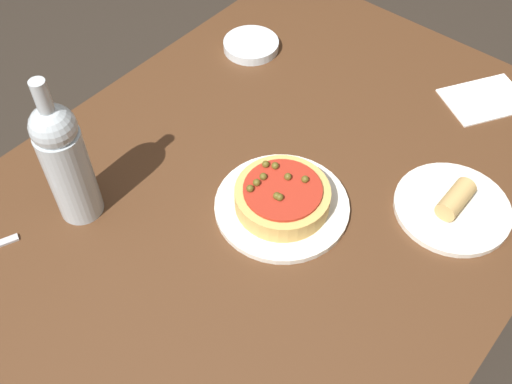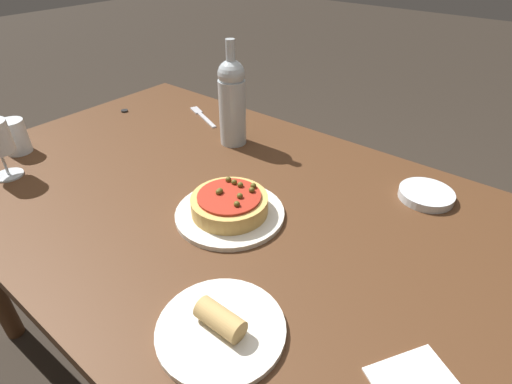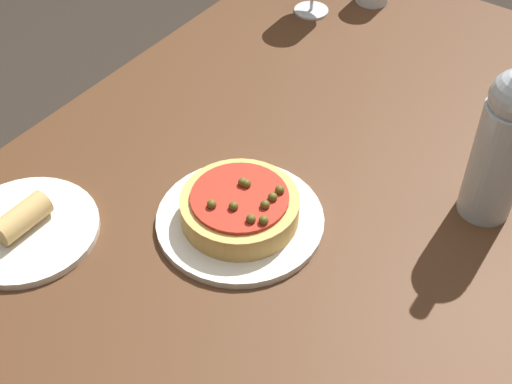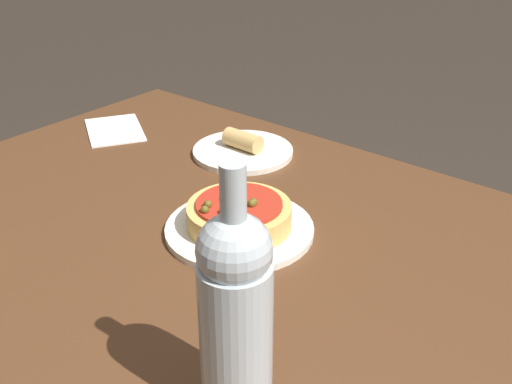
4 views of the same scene
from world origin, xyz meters
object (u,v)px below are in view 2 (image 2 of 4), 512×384
object	(u,v)px
dinner_plate	(230,213)
pizza	(230,203)
wine_bottle	(232,101)
side_bowl	(426,195)
water_cup	(15,137)
dining_table	(219,218)
side_plate	(221,327)
bottle_cap	(124,111)
fork	(202,115)

from	to	relation	value
dinner_plate	pizza	distance (m)	0.03
wine_bottle	side_bowl	bearing A→B (deg)	-172.95
water_cup	side_bowl	world-z (taller)	water_cup
dining_table	pizza	size ratio (longest dim) A/B	8.53
dinner_plate	side_plate	bearing A→B (deg)	129.31
side_bowl	bottle_cap	distance (m)	1.05
wine_bottle	fork	size ratio (longest dim) A/B	1.65
side_bowl	water_cup	bearing A→B (deg)	26.78
dining_table	dinner_plate	size ratio (longest dim) A/B	5.97
water_cup	side_plate	xyz separation A→B (m)	(-0.90, 0.09, -0.04)
wine_bottle	side_bowl	world-z (taller)	wine_bottle
fork	bottle_cap	xyz separation A→B (m)	(0.25, 0.15, 0.00)
bottle_cap	dining_table	bearing A→B (deg)	164.37
wine_bottle	water_cup	world-z (taller)	wine_bottle
wine_bottle	dining_table	bearing A→B (deg)	123.61
dinner_plate	bottle_cap	distance (m)	0.74
pizza	water_cup	size ratio (longest dim) A/B	1.78
pizza	water_cup	world-z (taller)	water_cup
pizza	water_cup	bearing A→B (deg)	13.06
dinner_plate	fork	bearing A→B (deg)	-38.34
water_cup	pizza	bearing A→B (deg)	-166.94
water_cup	side_plate	world-z (taller)	water_cup
water_cup	bottle_cap	xyz separation A→B (m)	(0.01, -0.38, -0.05)
fork	water_cup	bearing A→B (deg)	88.93
pizza	dinner_plate	bearing A→B (deg)	88.17
dining_table	side_plate	bearing A→B (deg)	134.32
dining_table	fork	size ratio (longest dim) A/B	8.11
dining_table	fork	distance (m)	0.51
dining_table	side_bowl	size ratio (longest dim) A/B	11.45
wine_bottle	fork	distance (m)	0.27
side_plate	bottle_cap	distance (m)	1.02
dining_table	water_cup	distance (m)	0.66
water_cup	side_plate	size ratio (longest dim) A/B	0.46
fork	bottle_cap	size ratio (longest dim) A/B	7.76
dining_table	side_bowl	bearing A→B (deg)	-142.64
water_cup	bottle_cap	size ratio (longest dim) A/B	4.13
side_bowl	side_plate	xyz separation A→B (m)	(0.13, 0.60, 0.00)
dinner_plate	pizza	xyz separation A→B (m)	(-0.00, -0.00, 0.03)
water_cup	dining_table	bearing A→B (deg)	-161.65
dinner_plate	wine_bottle	size ratio (longest dim) A/B	0.82
dinner_plate	water_cup	bearing A→B (deg)	13.03
wine_bottle	pizza	bearing A→B (deg)	130.33
side_plate	bottle_cap	world-z (taller)	side_plate
pizza	fork	xyz separation A→B (m)	(0.46, -0.37, -0.03)
dining_table	wine_bottle	distance (m)	0.36
dinner_plate	fork	distance (m)	0.59
dining_table	side_bowl	world-z (taller)	side_bowl
dinner_plate	pizza	bearing A→B (deg)	-91.83
fork	bottle_cap	bearing A→B (deg)	53.60
water_cup	fork	world-z (taller)	water_cup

